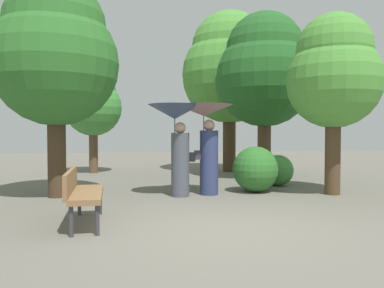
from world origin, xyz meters
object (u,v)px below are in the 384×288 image
Objects in this scene: tree_mid_left at (56,52)px; tree_mid_right at (265,70)px; park_bench at (81,191)px; tree_near_right at (334,72)px; tree_far_back at (229,67)px; tree_near_left at (93,102)px; person_right at (206,129)px; person_left at (177,130)px.

tree_mid_right reaches higher than tree_mid_left.
tree_near_right reaches higher than park_bench.
tree_far_back is (-1.13, 5.00, 0.89)m from tree_near_right.
tree_far_back reaches higher than tree_near_right.
tree_near_right is 0.86× the size of tree_mid_left.
tree_near_left is at bearing 137.83° from tree_near_right.
tree_far_back is (4.86, 4.47, 0.52)m from tree_mid_left.
tree_near_left is 4.78m from tree_far_back.
person_right is 5.74m from tree_near_left.
tree_near_left is (-2.95, 4.84, 0.92)m from person_right.
tree_far_back is at bearing -33.22° from park_bench.
tree_mid_left is at bearing 84.17° from person_right.
park_bench is 0.28× the size of tree_far_back.
tree_mid_right reaches higher than tree_near_left.
tree_mid_right reaches higher than person_left.
tree_mid_right is (2.24, 2.64, 1.77)m from person_right.
tree_near_right is 3.10m from tree_mid_right.
tree_near_left is (-0.61, 7.25, 1.85)m from park_bench.
tree_near_left is at bearing 177.43° from tree_far_back.
tree_mid_right reaches higher than tree_near_right.
person_right is 1.30× the size of park_bench.
tree_near_right is 0.81× the size of tree_mid_right.
person_right is 0.43× the size of tree_mid_left.
person_right is 0.56× the size of tree_near_left.
tree_far_back is (2.32, 4.76, 2.16)m from person_left.
person_right is 3.09m from tree_near_right.
tree_near_left is 0.64× the size of tree_far_back.
tree_mid_right is 0.89× the size of tree_far_back.
tree_mid_right reaches higher than person_right.
person_left is at bearing -6.52° from tree_mid_left.
tree_near_right reaches higher than person_right.
person_right is 0.36× the size of tree_far_back.
park_bench is at bearing -119.59° from tree_far_back.
person_right is 5.37m from tree_far_back.
park_bench is (-1.68, -2.28, -0.93)m from person_left.
park_bench is at bearing -85.15° from tree_near_left.
park_bench is 0.38× the size of tree_near_right.
tree_far_back is at bearing 106.20° from tree_mid_right.
tree_near_left is 0.72× the size of tree_mid_right.
tree_near_right is 6.03m from tree_mid_left.
person_left is at bearing -115.97° from tree_far_back.
person_right is at bearing -130.38° from tree_mid_right.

